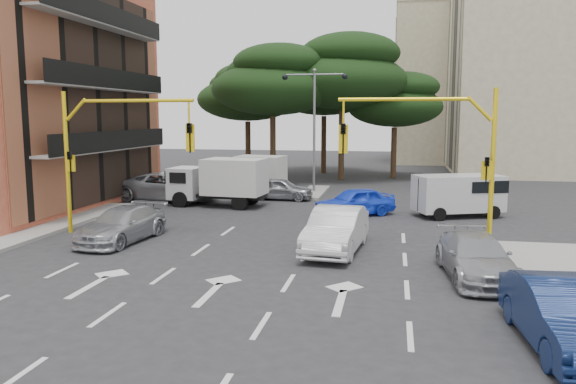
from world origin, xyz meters
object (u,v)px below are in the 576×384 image
Objects in this scene: street_lamp_center at (314,109)px; car_silver_wagon at (122,225)px; car_silver_cross_a at (169,187)px; car_blue_compact at (355,202)px; car_navy_parked at (563,315)px; car_silver_parked at (476,257)px; van_white at (458,196)px; car_silver_cross_b at (280,189)px; box_truck_b at (248,174)px; signal_mast_left at (105,143)px; car_white_hatch at (336,230)px; box_truck_a at (218,182)px; signal_mast_right at (443,146)px.

street_lamp_center is 1.66× the size of car_silver_wagon.
street_lamp_center reaches higher than car_silver_cross_a.
car_blue_compact is 16.41m from car_navy_parked.
street_lamp_center is 20.03m from car_silver_parked.
car_silver_cross_a is 16.39m from van_white.
car_silver_cross_a reaches higher than car_silver_wagon.
car_silver_cross_b is 0.84× the size of car_silver_parked.
car_blue_compact is at bearing -125.36° from box_truck_b.
car_navy_parked is (15.50, -9.05, -3.14)m from signal_mast_left.
car_navy_parked is (10.28, -20.01, 0.08)m from car_silver_cross_b.
street_lamp_center is at bearing 106.58° from car_white_hatch.
box_truck_b reaches higher than van_white.
box_truck_a is at bearing -174.04° from box_truck_b.
car_silver_cross_a is 24.88m from car_navy_parked.
car_white_hatch is at bearing -157.53° from car_silver_cross_b.
signal_mast_left is at bearing -91.67° from car_blue_compact.
car_silver_cross_a is 1.32× the size of car_navy_parked.
box_truck_b is (3.74, 4.11, 0.39)m from car_silver_cross_a.
box_truck_b reaches higher than car_white_hatch.
van_white is 12.75m from box_truck_a.
car_silver_cross_a reaches higher than car_blue_compact.
car_silver_cross_b is at bearing 127.42° from signal_mast_right.
box_truck_b is at bearing -35.96° from car_silver_cross_a.
car_blue_compact is 0.70× the size of car_silver_cross_a.
street_lamp_center reaches higher than car_silver_wagon.
van_white is (16.22, -2.35, 0.23)m from car_silver_cross_a.
car_blue_compact is at bearing 107.22° from car_silver_parked.
car_silver_cross_b is (-4.58, 12.24, -0.15)m from car_white_hatch.
car_blue_compact is 1.07× the size of car_silver_cross_b.
box_truck_b is (-11.86, 17.41, 0.54)m from car_silver_parked.
signal_mast_right is 13.61m from signal_mast_left.
box_truck_a is (-4.50, -6.00, -4.10)m from street_lamp_center.
van_white is (15.02, 7.05, -2.82)m from signal_mast_left.
car_silver_parked is (13.17, -2.70, -0.01)m from car_silver_wagon.
car_silver_parked is at bearing -146.34° from car_silver_cross_b.
car_navy_parked is 0.83× the size of box_truck_a.
car_white_hatch is at bearing -136.19° from box_truck_a.
car_white_hatch is at bearing -127.81° from car_silver_cross_a.
signal_mast_left is 14.00m from box_truck_b.
box_truck_b is (-2.68, 2.55, 0.56)m from car_silver_cross_b.
signal_mast_right reaches higher than box_truck_a.
car_silver_wagon is 0.87× the size of box_truck_a.
car_white_hatch reaches higher than car_blue_compact.
car_silver_cross_a is at bearing 105.63° from car_silver_cross_b.
car_navy_parked is at bearing -84.09° from car_silver_parked.
signal_mast_right is 12.84m from car_silver_wagon.
car_blue_compact is 0.84× the size of box_truck_b.
car_silver_wagon is 13.45m from car_silver_parked.
signal_mast_right is 9.76m from car_navy_parked.
street_lamp_center is (6.80, 14.01, 1.54)m from signal_mast_left.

